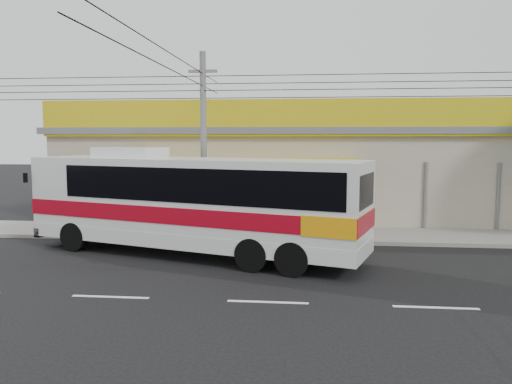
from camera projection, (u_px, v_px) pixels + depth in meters
The scene contains 7 objects.
ground at pixel (274, 275), 14.70m from camera, with size 120.00×120.00×0.00m, color black.
sidewalk at pixel (284, 234), 20.62m from camera, with size 30.00×3.20×0.15m, color gray.
lane_markings at pixel (268, 302), 12.22m from camera, with size 50.00×0.12×0.01m, color silver, non-canonical shape.
storefront_building at pixel (289, 172), 25.87m from camera, with size 22.60×9.20×5.70m.
coach_bus at pixel (196, 199), 16.89m from camera, with size 12.16×6.10×3.69m.
motorbike_red at pixel (161, 224), 20.01m from camera, with size 0.58×1.67×0.88m, color maroon.
utility_pole at pixel (203, 86), 18.67m from camera, with size 34.00×14.00×7.23m.
Camera 1 is at (0.91, -14.33, 3.99)m, focal length 35.00 mm.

